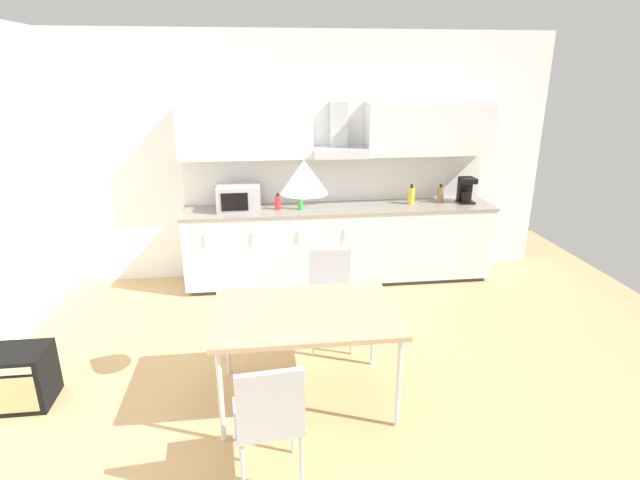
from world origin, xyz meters
name	(u,v)px	position (x,y,z in m)	size (l,w,h in m)	color
ground_plane	(311,387)	(0.00, 0.00, -0.01)	(7.73, 7.22, 0.02)	tan
wall_back	(288,159)	(0.00, 2.46, 1.41)	(6.18, 0.10, 2.82)	white
kitchen_counter	(340,243)	(0.57, 2.11, 0.45)	(3.57, 0.63, 0.90)	#333333
backsplash_tile	(337,180)	(0.57, 2.40, 1.16)	(3.55, 0.02, 0.51)	silver
upper_wall_cabinets	(339,130)	(0.57, 2.24, 1.75)	(3.55, 0.40, 0.60)	silver
microwave	(239,198)	(-0.58, 2.10, 1.04)	(0.48, 0.35, 0.28)	#ADADB2
coffee_maker	(466,190)	(2.07, 2.13, 1.05)	(0.18, 0.19, 0.30)	black
bottle_green	(301,199)	(0.10, 2.06, 1.02)	(0.06, 0.06, 0.27)	green
bottle_yellow	(411,196)	(1.41, 2.14, 1.00)	(0.08, 0.08, 0.23)	yellow
bottle_red	(278,202)	(-0.15, 2.09, 0.98)	(0.07, 0.07, 0.18)	red
bottle_brown	(440,195)	(1.77, 2.16, 1.00)	(0.08, 0.08, 0.22)	brown
dining_table	(305,317)	(-0.05, -0.14, 0.69)	(1.33, 0.91, 0.74)	tan
chair_far_right	(330,288)	(0.25, 0.70, 0.53)	(0.42, 0.42, 0.87)	#B2B2B7
chair_near_left	(269,413)	(-0.35, -0.97, 0.53)	(0.43, 0.43, 0.87)	#B2B2B7
guitar_amp	(14,378)	(-2.23, 0.07, 0.22)	(0.52, 0.37, 0.44)	black
pendant_lamp	(304,177)	(-0.05, -0.14, 1.73)	(0.32, 0.32, 0.22)	silver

